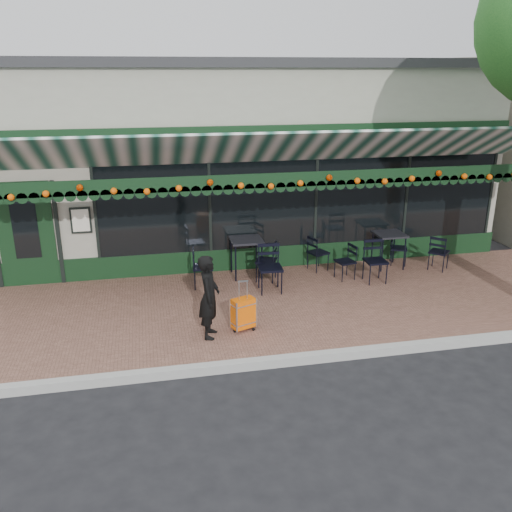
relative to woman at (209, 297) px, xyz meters
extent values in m
plane|color=black|center=(1.42, -0.87, -0.87)|extent=(80.00, 80.00, 0.00)
cube|color=brown|center=(1.42, 1.13, -0.80)|extent=(18.00, 4.00, 0.15)
cube|color=#9E9E99|center=(1.42, -0.95, -0.80)|extent=(18.00, 0.16, 0.15)
cube|color=gray|center=(1.42, 7.13, 1.38)|extent=(12.00, 8.00, 4.50)
cube|color=black|center=(2.62, 3.11, 0.78)|extent=(9.20, 0.04, 2.00)
cube|color=black|center=(-3.38, 3.11, 0.38)|extent=(1.10, 0.07, 2.20)
cube|color=silver|center=(-2.28, 3.07, 0.63)|extent=(0.42, 0.04, 0.55)
cube|color=black|center=(1.42, 1.65, 1.59)|extent=(12.00, 0.03, 0.28)
cylinder|color=#ED6307|center=(1.42, 1.59, 1.57)|extent=(11.60, 0.12, 0.12)
imported|color=black|center=(0.00, 0.00, 0.00)|extent=(0.46, 0.60, 1.45)
cube|color=#F05D07|center=(0.60, 0.12, -0.41)|extent=(0.45, 0.35, 0.53)
cube|color=black|center=(0.60, 0.12, -0.70)|extent=(0.45, 0.35, 0.05)
cube|color=silver|center=(0.60, 0.12, 0.02)|extent=(0.17, 0.09, 0.33)
cube|color=black|center=(4.43, 2.59, 0.06)|extent=(0.65, 0.65, 0.04)
cylinder|color=black|center=(4.16, 2.32, -0.34)|extent=(0.03, 0.03, 0.76)
cylinder|color=black|center=(4.70, 2.32, -0.34)|extent=(0.03, 0.03, 0.76)
cylinder|color=black|center=(4.16, 2.86, -0.34)|extent=(0.03, 0.03, 0.76)
cylinder|color=black|center=(4.70, 2.86, -0.34)|extent=(0.03, 0.03, 0.76)
cube|color=black|center=(1.14, 2.69, 0.10)|extent=(0.68, 0.68, 0.05)
cylinder|color=black|center=(0.86, 2.41, -0.32)|extent=(0.03, 0.03, 0.80)
cylinder|color=black|center=(1.43, 2.41, -0.32)|extent=(0.03, 0.03, 0.80)
cylinder|color=black|center=(0.86, 2.98, -0.32)|extent=(0.03, 0.03, 0.80)
cylinder|color=black|center=(1.43, 2.98, -0.32)|extent=(0.03, 0.03, 0.80)
camera|label=1|loc=(-0.92, -8.29, 3.58)|focal=38.00mm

